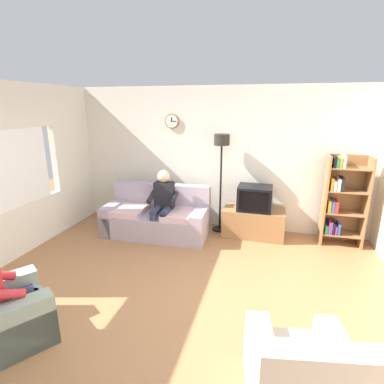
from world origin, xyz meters
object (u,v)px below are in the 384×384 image
tv (255,198)px  person_on_couch (163,201)px  floor_lamp (221,156)px  person_in_left_armchair (2,288)px  couch (157,218)px  armchair_near_bookshelf (301,382)px  tv_stand (253,222)px  bookshelf (341,200)px

tv → person_on_couch: bearing=-163.4°
floor_lamp → person_in_left_armchair: floor_lamp is taller
couch → armchair_near_bookshelf: same height
tv → tv_stand: bearing=90.0°
floor_lamp → person_in_left_armchair: size_ratio=1.65×
tv_stand → armchair_near_bookshelf: armchair_near_bookshelf is taller
armchair_near_bookshelf → bookshelf: bearing=76.3°
armchair_near_bookshelf → person_on_couch: person_on_couch is taller
tv_stand → person_in_left_armchair: bearing=-124.1°
floor_lamp → armchair_near_bookshelf: floor_lamp is taller
tv → person_in_left_armchair: bearing=-124.3°
person_on_couch → bookshelf: bearing=10.6°
couch → floor_lamp: size_ratio=1.04×
tv → armchair_near_bookshelf: tv is taller
tv_stand → person_on_couch: (-1.59, -0.50, 0.44)m
tv → floor_lamp: (-0.65, 0.12, 0.71)m
floor_lamp → person_in_left_armchair: bearing=-115.1°
floor_lamp → tv: bearing=-10.8°
person_in_left_armchair → tv_stand: bearing=55.9°
tv → person_in_left_armchair: size_ratio=0.54×
bookshelf → person_on_couch: bookshelf is taller
tv_stand → bookshelf: (1.44, 0.07, 0.54)m
bookshelf → armchair_near_bookshelf: (-0.83, -3.42, -0.51)m
bookshelf → person_in_left_armchair: size_ratio=1.40×
couch → bookshelf: 3.26m
tv_stand → bookshelf: 1.54m
couch → person_on_couch: person_on_couch is taller
bookshelf → person_in_left_armchair: bearing=-137.4°
armchair_near_bookshelf → person_in_left_armchair: (-2.84, 0.04, 0.32)m
floor_lamp → person_in_left_armchair: (-1.59, -3.41, -0.85)m
tv → bookshelf: bearing=3.8°
couch → armchair_near_bookshelf: (2.36, -2.96, -0.02)m
tv → armchair_near_bookshelf: 3.41m
couch → floor_lamp: bearing=23.7°
couch → person_on_couch: size_ratio=1.55×
person_on_couch → tv_stand: bearing=17.4°
bookshelf → person_in_left_armchair: bookshelf is taller
armchair_near_bookshelf → person_on_couch: (-2.19, 2.85, 0.41)m
bookshelf → person_in_left_armchair: (-3.68, -3.38, -0.19)m
couch → person_in_left_armchair: person_in_left_armchair is taller
floor_lamp → tv_stand: bearing=-8.7°
bookshelf → person_on_couch: size_ratio=1.27×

